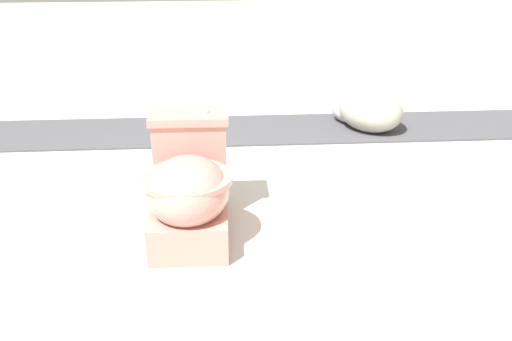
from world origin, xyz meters
TOP-DOWN VIEW (x-y plane):
  - ground_plane at (0.00, 0.00)m, footprint 14.00×14.00m
  - gravel_strip at (-1.27, 0.50)m, footprint 0.56×8.00m
  - toilet at (0.04, -0.04)m, footprint 0.64×0.40m
  - boulder_near at (-1.40, 1.02)m, footprint 0.37×0.36m
  - boulder_far at (-1.22, 1.09)m, footprint 0.55×0.55m

SIDE VIEW (x-z plane):
  - ground_plane at x=0.00m, z-range 0.00..0.00m
  - gravel_strip at x=-1.27m, z-range 0.00..0.01m
  - boulder_near at x=-1.40m, z-range 0.00..0.18m
  - boulder_far at x=-1.22m, z-range 0.00..0.28m
  - toilet at x=0.04m, z-range -0.04..0.48m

